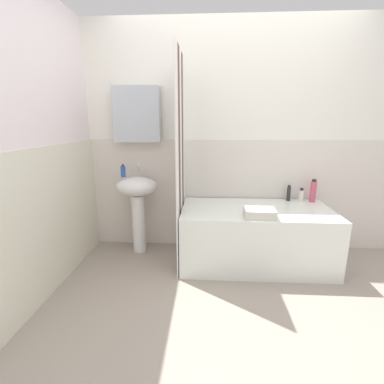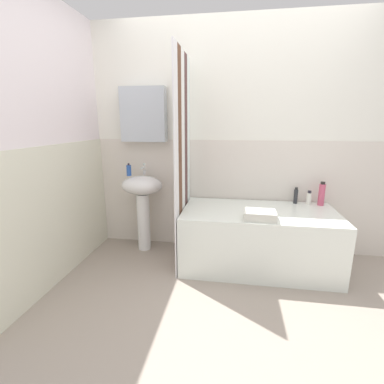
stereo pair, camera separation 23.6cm
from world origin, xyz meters
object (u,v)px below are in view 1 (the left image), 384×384
Objects in this scene: sink at (138,198)px; soap_dispenser at (123,171)px; lotion_bottle at (313,191)px; conditioner_bottle at (289,193)px; towel_folded at (259,213)px; bathtub at (255,236)px; shampoo_bottle at (301,195)px.

sink is 6.11× the size of soap_dispenser.
lotion_bottle reaches higher than conditioner_bottle.
towel_folded is (1.20, -0.43, -0.00)m from sink.
towel_folded is at bearing -140.66° from lotion_bottle.
lotion_bottle reaches higher than bathtub.
conditioner_bottle is (1.74, 0.12, -0.24)m from soap_dispenser.
shampoo_bottle is (-0.12, 0.00, -0.05)m from lotion_bottle.
sink is 1.28m from towel_folded.
soap_dispenser is at bearing 162.20° from towel_folded.
conditioner_bottle is (1.60, 0.12, 0.04)m from sink.
shampoo_bottle is 0.86× the size of conditioner_bottle.
sink is 4.88× the size of conditioner_bottle.
bathtub is 9.87× the size of shampoo_bottle.
soap_dispenser is 1.76m from conditioner_bottle.
sink is 0.57× the size of bathtub.
soap_dispenser reaches higher than conditioner_bottle.
soap_dispenser is 1.99m from lotion_bottle.
shampoo_bottle is (1.73, 0.10, 0.03)m from sink.
conditioner_bottle is at bearing 4.11° from soap_dispenser.
soap_dispenser is 1.88m from shampoo_bottle.
shampoo_bottle is (0.51, 0.28, 0.35)m from bathtub.
lotion_bottle is (0.62, 0.28, 0.40)m from bathtub.
shampoo_bottle is at bearing 3.00° from soap_dispenser.
shampoo_bottle reaches higher than bathtub.
lotion_bottle is at bearing 2.93° from sink.
bathtub is 5.32× the size of towel_folded.
lotion_bottle is (1.84, 0.09, 0.07)m from sink.
towel_folded is at bearing -17.80° from soap_dispenser.
shampoo_bottle is at bearing 45.10° from towel_folded.
shampoo_bottle is 0.13m from conditioner_bottle.
conditioner_bottle reaches higher than bathtub.
soap_dispenser is 0.56× the size of lotion_bottle.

